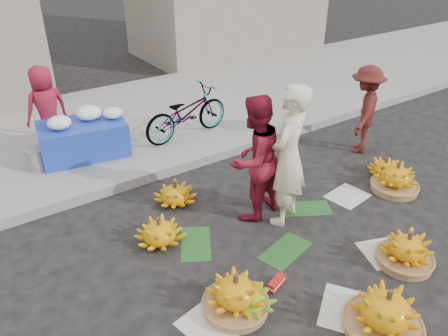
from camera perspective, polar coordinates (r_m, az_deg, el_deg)
ground at (r=5.40m, az=7.41°, el=-9.17°), size 80.00×80.00×0.00m
curb at (r=6.86m, az=-4.57°, el=0.82°), size 40.00×0.25×0.15m
sidewalk at (r=8.58m, az=-11.66°, el=6.26°), size 40.00×4.00×0.12m
newspaper_scatter at (r=4.98m, az=13.58°, el=-13.72°), size 3.20×1.80×0.00m
banana_leaves at (r=5.46m, az=5.23°, el=-8.45°), size 2.00×1.00×0.00m
banana_bunch_0 at (r=4.41m, az=1.53°, el=-16.22°), size 0.65×0.65×0.45m
banana_bunch_1 at (r=4.47m, az=3.34°, el=-16.65°), size 0.46×0.46×0.30m
banana_bunch_2 at (r=4.47m, az=20.32°, el=-17.32°), size 0.72×0.72×0.49m
banana_bunch_3 at (r=5.31m, az=22.73°, el=-9.87°), size 0.65×0.65×0.43m
banana_bunch_4 at (r=6.63m, az=21.55°, el=-1.24°), size 0.65×0.65×0.45m
banana_bunch_5 at (r=7.00m, az=20.30°, el=0.04°), size 0.47×0.47×0.30m
banana_bunch_6 at (r=5.27m, az=-8.43°, el=-8.23°), size 0.61×0.61×0.35m
banana_bunch_7 at (r=5.94m, az=-6.39°, el=-3.37°), size 0.56×0.56×0.34m
basket_spare at (r=6.47m, az=7.08°, el=-1.64°), size 0.64×0.64×0.06m
incense_stack at (r=4.75m, az=6.88°, el=-14.64°), size 0.26×0.16×0.10m
vendor_cream at (r=5.28m, az=8.39°, el=1.49°), size 0.78×0.69×1.80m
vendor_red at (r=5.36m, az=3.95°, el=1.18°), size 0.90×0.77×1.63m
man_striped at (r=7.42m, az=17.83°, el=7.23°), size 1.07×0.96×1.44m
flower_table at (r=7.18m, az=-17.85°, el=3.95°), size 1.40×1.00×0.75m
grey_bucket at (r=7.03m, az=-23.25°, el=1.10°), size 0.30×0.30×0.34m
flower_vendor at (r=7.47m, az=-22.15°, el=7.25°), size 0.73×0.54×1.36m
bicycle at (r=7.44m, az=-4.94°, el=7.19°), size 0.73×1.67×0.85m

